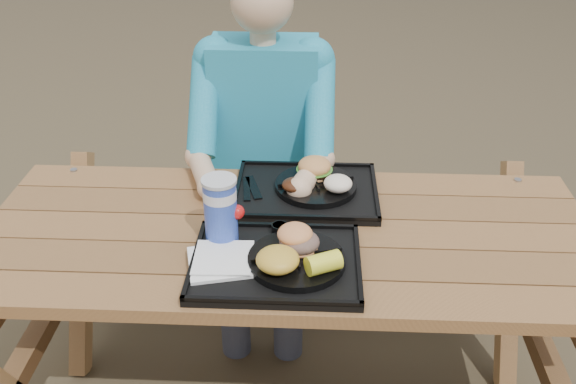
{
  "coord_description": "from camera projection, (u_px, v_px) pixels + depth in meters",
  "views": [
    {
      "loc": [
        0.07,
        -1.56,
        1.79
      ],
      "look_at": [
        0.0,
        0.0,
        0.88
      ],
      "focal_mm": 40.0,
      "sensor_mm": 36.0,
      "label": 1
    }
  ],
  "objects": [
    {
      "name": "burger",
      "position": [
        315.0,
        162.0,
        2.05
      ],
      "size": [
        0.11,
        0.11,
        0.1
      ],
      "primitive_type": null,
      "color": "#D78D4C",
      "rests_on": "plate_far"
    },
    {
      "name": "condiment_mustard",
      "position": [
        297.0,
        233.0,
        1.8
      ],
      "size": [
        0.05,
        0.05,
        0.03
      ],
      "primitive_type": "cylinder",
      "color": "gold",
      "rests_on": "tray_near"
    },
    {
      "name": "corn_cob",
      "position": [
        323.0,
        263.0,
        1.62
      ],
      "size": [
        0.12,
        0.12,
        0.05
      ],
      "primitive_type": null,
      "rotation": [
        0.0,
        0.0,
        0.45
      ],
      "color": "#FFFB35",
      "rests_on": "plate_near"
    },
    {
      "name": "mac_cheese",
      "position": [
        278.0,
        260.0,
        1.63
      ],
      "size": [
        0.11,
        0.11,
        0.06
      ],
      "primitive_type": "ellipsoid",
      "color": "gold",
      "rests_on": "plate_near"
    },
    {
      "name": "tray_far",
      "position": [
        306.0,
        193.0,
        2.04
      ],
      "size": [
        0.45,
        0.35,
        0.02
      ],
      "primitive_type": "cube",
      "color": "black",
      "rests_on": "picnic_table"
    },
    {
      "name": "sandwich",
      "position": [
        299.0,
        232.0,
        1.7
      ],
      "size": [
        0.1,
        0.1,
        0.1
      ],
      "primitive_type": null,
      "color": "#E88E52",
      "rests_on": "plate_near"
    },
    {
      "name": "cutlery_far",
      "position": [
        254.0,
        187.0,
        2.05
      ],
      "size": [
        0.07,
        0.15,
        0.01
      ],
      "primitive_type": "cube",
      "rotation": [
        0.0,
        0.0,
        0.3
      ],
      "color": "black",
      "rests_on": "tray_far"
    },
    {
      "name": "condiment_bbq",
      "position": [
        280.0,
        229.0,
        1.82
      ],
      "size": [
        0.05,
        0.05,
        0.03
      ],
      "primitive_type": "cylinder",
      "color": "#340E05",
      "rests_on": "tray_near"
    },
    {
      "name": "soda_cup",
      "position": [
        221.0,
        212.0,
        1.75
      ],
      "size": [
        0.09,
        0.09,
        0.18
      ],
      "primitive_type": "cylinder",
      "color": "#1636AB",
      "rests_on": "tray_near"
    },
    {
      "name": "plate_near",
      "position": [
        297.0,
        260.0,
        1.7
      ],
      "size": [
        0.26,
        0.26,
        0.02
      ],
      "primitive_type": "cylinder",
      "color": "black",
      "rests_on": "tray_near"
    },
    {
      "name": "napkin_stack",
      "position": [
        219.0,
        261.0,
        1.69
      ],
      "size": [
        0.19,
        0.19,
        0.02
      ],
      "primitive_type": "cube",
      "rotation": [
        0.0,
        0.0,
        0.24
      ],
      "color": "white",
      "rests_on": "tray_near"
    },
    {
      "name": "tray_near",
      "position": [
        276.0,
        264.0,
        1.71
      ],
      "size": [
        0.45,
        0.35,
        0.02
      ],
      "primitive_type": "cube",
      "color": "black",
      "rests_on": "picnic_table"
    },
    {
      "name": "picnic_table",
      "position": [
        288.0,
        328.0,
        2.06
      ],
      "size": [
        1.8,
        1.49,
        0.75
      ],
      "primitive_type": null,
      "color": "#999999",
      "rests_on": "ground"
    },
    {
      "name": "diner",
      "position": [
        266.0,
        169.0,
        2.44
      ],
      "size": [
        0.48,
        0.84,
        1.28
      ],
      "primitive_type": null,
      "color": "#16729D",
      "rests_on": "ground"
    },
    {
      "name": "potato_salad",
      "position": [
        338.0,
        183.0,
        1.98
      ],
      "size": [
        0.09,
        0.09,
        0.05
      ],
      "primitive_type": "ellipsoid",
      "color": "white",
      "rests_on": "plate_far"
    },
    {
      "name": "plate_far",
      "position": [
        316.0,
        186.0,
        2.04
      ],
      "size": [
        0.26,
        0.26,
        0.02
      ],
      "primitive_type": "cylinder",
      "color": "black",
      "rests_on": "tray_far"
    },
    {
      "name": "baked_beans",
      "position": [
        295.0,
        185.0,
        1.99
      ],
      "size": [
        0.08,
        0.08,
        0.04
      ],
      "primitive_type": "ellipsoid",
      "color": "#411D0D",
      "rests_on": "plate_far"
    }
  ]
}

